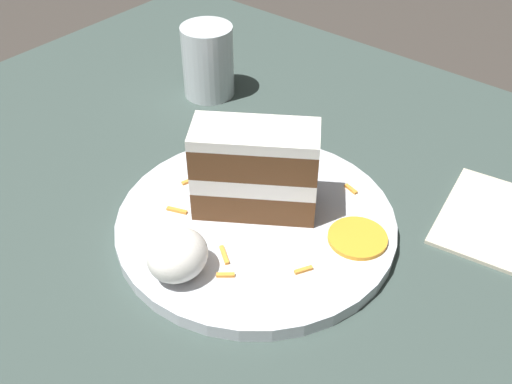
# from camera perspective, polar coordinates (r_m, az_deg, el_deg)

# --- Properties ---
(ground_plane) EXTENTS (6.00, 6.00, 0.00)m
(ground_plane) POSITION_cam_1_polar(r_m,az_deg,el_deg) (0.59, -4.53, -8.03)
(ground_plane) COLOR #38332D
(ground_plane) RESTS_ON ground
(dining_table) EXTENTS (0.96, 1.00, 0.03)m
(dining_table) POSITION_cam_1_polar(r_m,az_deg,el_deg) (0.58, -4.60, -7.06)
(dining_table) COLOR #384742
(dining_table) RESTS_ON ground
(plate) EXTENTS (0.27, 0.27, 0.01)m
(plate) POSITION_cam_1_polar(r_m,az_deg,el_deg) (0.59, 0.00, -2.95)
(plate) COLOR silver
(plate) RESTS_ON dining_table
(cake_slice) EXTENTS (0.11, 0.13, 0.09)m
(cake_slice) POSITION_cam_1_polar(r_m,az_deg,el_deg) (0.57, -0.23, 2.20)
(cake_slice) COLOR brown
(cake_slice) RESTS_ON plate
(cream_dollop) EXTENTS (0.06, 0.05, 0.04)m
(cream_dollop) POSITION_cam_1_polar(r_m,az_deg,el_deg) (0.52, -7.48, -5.99)
(cream_dollop) COLOR white
(cream_dollop) RESTS_ON plate
(orange_garnish) EXTENTS (0.06, 0.06, 0.00)m
(orange_garnish) POSITION_cam_1_polar(r_m,az_deg,el_deg) (0.57, 9.64, -4.34)
(orange_garnish) COLOR orange
(orange_garnish) RESTS_ON plate
(carrot_shreds_scatter) EXTENTS (0.18, 0.18, 0.00)m
(carrot_shreds_scatter) POSITION_cam_1_polar(r_m,az_deg,el_deg) (0.58, -1.40, -2.49)
(carrot_shreds_scatter) COLOR orange
(carrot_shreds_scatter) RESTS_ON plate
(drinking_glass) EXTENTS (0.07, 0.07, 0.09)m
(drinking_glass) POSITION_cam_1_polar(r_m,az_deg,el_deg) (0.79, -4.57, 11.90)
(drinking_glass) COLOR silver
(drinking_glass) RESTS_ON dining_table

